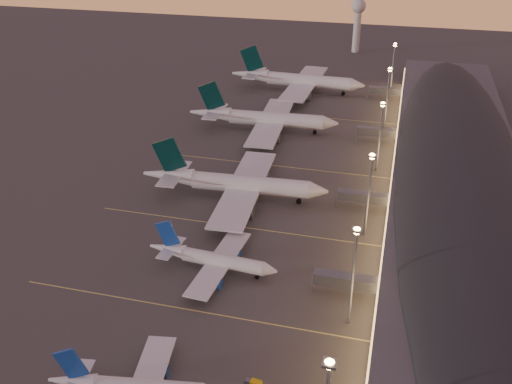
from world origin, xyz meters
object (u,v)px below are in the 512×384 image
Objects in this scene: airliner_wide_mid at (263,119)px; airliner_wide_near at (234,183)px; radar_tower at (358,16)px; baggage_tug_b at (254,383)px; airliner_wide_far at (297,80)px; airliner_narrow_north at (212,259)px.

airliner_wide_near is at bearing -88.00° from airliner_wide_mid.
airliner_wide_mid is at bearing -98.88° from radar_tower.
radar_tower is (17.34, 207.46, 16.81)m from airliner_wide_near.
airliner_wide_mid is 17.55× the size of baggage_tug_b.
baggage_tug_b is (29.56, -193.77, -5.15)m from airliner_wide_far.
radar_tower is at bearing 77.80° from airliner_wide_mid.
airliner_wide_far is at bearing 83.50° from airliner_wide_mid.
airliner_wide_near is at bearing -94.78° from radar_tower.
airliner_wide_far is at bearing 108.13° from baggage_tug_b.
airliner_wide_near is 81.02m from baggage_tug_b.
airliner_wide_far is 2.09× the size of radar_tower.
baggage_tug_b is (9.78, -283.67, -21.41)m from radar_tower.
airliner_narrow_north is at bearing -84.81° from airliner_wide_far.
airliner_wide_mid reaches higher than airliner_wide_near.
airliner_wide_mid is at bearing 100.44° from airliner_narrow_north.
airliner_narrow_north is 158.32m from airliner_wide_far.
radar_tower reaches higher than baggage_tug_b.
airliner_wide_near is at bearing -86.74° from airliner_wide_far.
airliner_wide_far is (3.18, 57.01, 0.41)m from airliner_wide_mid.
airliner_wide_mid is at bearing 91.91° from airliner_wide_near.
radar_tower reaches higher than airliner_wide_near.
airliner_narrow_north is 41.00m from airliner_wide_near.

